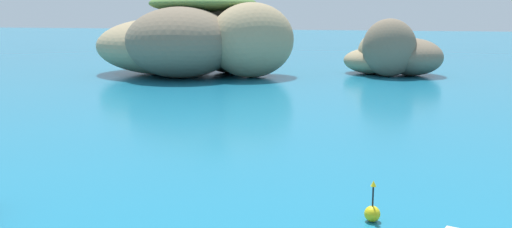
# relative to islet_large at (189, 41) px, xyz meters

# --- Properties ---
(islet_large) EXTENTS (26.94, 21.85, 9.15)m
(islet_large) POSITION_rel_islet_large_xyz_m (0.00, 0.00, 0.00)
(islet_large) COLOR #9E8966
(islet_large) RESTS_ON ground
(islet_small) EXTENTS (13.73, 10.77, 6.37)m
(islet_small) POSITION_rel_islet_large_xyz_m (22.47, 4.51, -1.44)
(islet_small) COLOR #756651
(islet_small) RESTS_ON ground
(channel_buoy) EXTENTS (0.56, 0.56, 1.48)m
(channel_buoy) POSITION_rel_islet_large_xyz_m (21.64, -41.33, -3.49)
(channel_buoy) COLOR yellow
(channel_buoy) RESTS_ON ground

